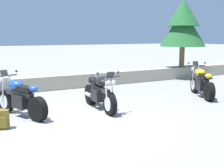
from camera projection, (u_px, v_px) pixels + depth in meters
ground_plane at (78, 122)px, 7.36m from camera, size 120.00×120.00×0.00m
stone_wall at (27, 84)px, 11.42m from camera, size 36.00×0.80×0.55m
motorcycle_blue_near_left at (20, 98)px, 7.83m from camera, size 0.98×1.99×1.18m
motorcycle_black_centre at (100, 93)px, 8.55m from camera, size 0.67×2.07×1.18m
motorcycle_yellow_far_right at (202, 83)px, 10.40m from camera, size 1.14×1.91×1.18m
rider_backpack at (2, 119)px, 6.79m from camera, size 0.34×0.32×0.47m
pine_tree_mid_right at (183, 24)px, 14.64m from camera, size 2.25×2.25×3.33m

